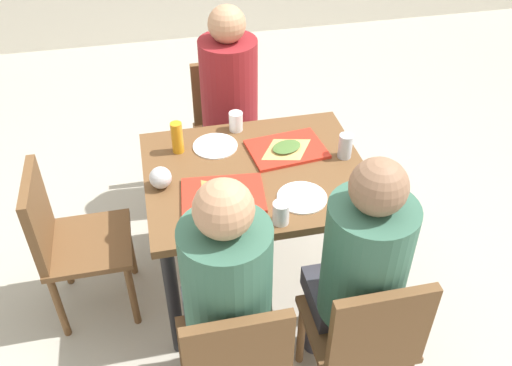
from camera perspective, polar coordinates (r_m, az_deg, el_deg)
name	(u,v)px	position (r m, az deg, el deg)	size (l,w,h in m)	color
ground_plane	(256,277)	(3.07, 0.00, -9.63)	(10.00, 10.00, 0.02)	#B2AD9E
main_table	(256,187)	(2.63, 0.00, -0.45)	(1.03, 0.85, 0.72)	brown
chair_near_left	(235,360)	(2.16, -2.20, -17.74)	(0.40, 0.40, 0.83)	brown
chair_near_right	(365,335)	(2.26, 11.19, -15.12)	(0.40, 0.40, 0.83)	brown
chair_far_side	(227,122)	(3.36, -2.96, 6.29)	(0.40, 0.40, 0.83)	brown
chair_left_end	(67,236)	(2.72, -18.90, -5.23)	(0.40, 0.40, 0.83)	brown
person_in_red	(226,288)	(2.05, -3.10, -10.73)	(0.32, 0.42, 1.24)	#383842
person_in_brown_jacket	(360,265)	(2.15, 10.66, -8.34)	(0.32, 0.42, 1.24)	#383842
person_far_side	(230,98)	(3.11, -2.66, 8.76)	(0.32, 0.42, 1.24)	#383842
tray_red_near	(223,195)	(2.42, -3.42, -1.25)	(0.36, 0.26, 0.02)	red
tray_red_far	(287,149)	(2.70, 3.17, 3.50)	(0.36, 0.26, 0.02)	red
paper_plate_center	(215,146)	(2.73, -4.22, 3.82)	(0.22, 0.22, 0.01)	white
paper_plate_near_edge	(302,198)	(2.42, 4.76, -1.50)	(0.22, 0.22, 0.01)	white
pizza_slice_a	(224,196)	(2.39, -3.33, -1.37)	(0.25, 0.28, 0.02)	#C68C47
pizza_slice_b	(287,148)	(2.68, 3.17, 3.63)	(0.25, 0.22, 0.02)	#DBAD60
plastic_cup_a	(236,121)	(2.83, -2.08, 6.36)	(0.07, 0.07, 0.10)	white
plastic_cup_b	(281,213)	(2.27, 2.58, -3.10)	(0.07, 0.07, 0.10)	white
soda_can	(345,146)	(2.66, 9.18, 3.78)	(0.07, 0.07, 0.12)	#B7BCC6
condiment_bottle	(177,138)	(2.68, -8.12, 4.65)	(0.06, 0.06, 0.16)	orange
foil_bundle	(161,178)	(2.48, -9.81, 0.55)	(0.10, 0.10, 0.10)	silver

